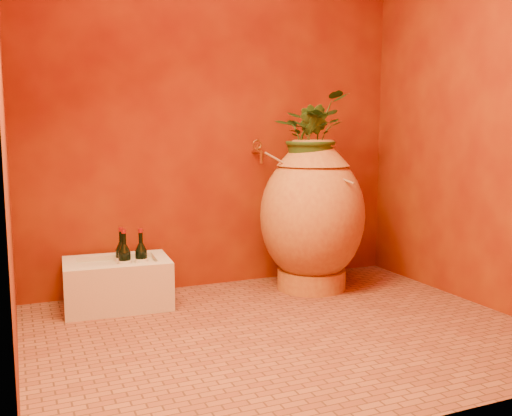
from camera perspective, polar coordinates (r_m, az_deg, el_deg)
name	(u,v)px	position (r m, az deg, el deg)	size (l,w,h in m)	color
floor	(284,331)	(2.97, 2.86, -12.20)	(2.50, 2.50, 0.00)	brown
wall_back	(217,93)	(3.72, -3.91, 11.42)	(2.50, 0.02, 2.50)	#5E0E05
wall_left	(1,70)	(2.51, -24.16, 12.51)	(0.02, 2.00, 2.50)	#5E0E05
wall_right	(485,88)	(3.53, 21.94, 11.08)	(0.02, 2.00, 2.50)	#5E0E05
amphora	(312,215)	(3.64, 5.64, -0.75)	(0.83, 0.83, 0.95)	#B17C32
stone_basin	(117,284)	(3.41, -13.69, -7.41)	(0.62, 0.44, 0.28)	beige
wine_bottle_a	(125,262)	(3.38, -13.00, -5.33)	(0.07, 0.07, 0.30)	black
wine_bottle_b	(141,261)	(3.41, -11.40, -5.17)	(0.07, 0.07, 0.29)	black
wine_bottle_c	(122,260)	(3.46, -13.27, -5.04)	(0.07, 0.07, 0.30)	black
wall_tap	(258,151)	(3.73, 0.20, 5.77)	(0.07, 0.14, 0.15)	#996223
plant_main	(311,134)	(3.62, 5.48, 7.33)	(0.48, 0.41, 0.53)	#214016
plant_side	(309,139)	(3.55, 5.35, 6.92)	(0.23, 0.18, 0.41)	#214016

